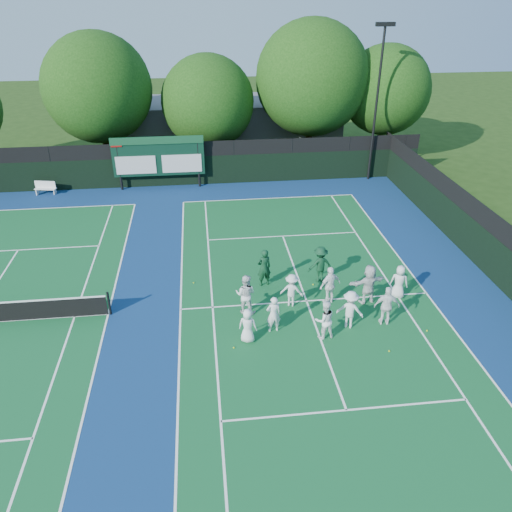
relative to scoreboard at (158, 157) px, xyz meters
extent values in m
plane|color=#1F3A10|center=(7.01, -15.59, -2.19)|extent=(120.00, 120.00, 0.00)
cube|color=navy|center=(1.01, -14.59, -2.19)|extent=(34.00, 32.00, 0.01)
cube|color=#125829|center=(7.01, -14.59, -2.18)|extent=(10.97, 23.77, 0.00)
cube|color=white|center=(7.01, -2.70, -2.18)|extent=(10.97, 0.08, 0.00)
cube|color=white|center=(1.53, -14.59, -2.18)|extent=(0.08, 23.77, 0.00)
cube|color=white|center=(12.50, -14.59, -2.18)|extent=(0.08, 23.77, 0.00)
cube|color=white|center=(2.90, -14.59, -2.18)|extent=(0.08, 23.77, 0.00)
cube|color=white|center=(11.13, -14.59, -2.18)|extent=(0.08, 23.77, 0.00)
cube|color=white|center=(7.01, -20.99, -2.18)|extent=(8.23, 0.08, 0.00)
cube|color=white|center=(7.01, -8.19, -2.18)|extent=(8.23, 0.08, 0.00)
cube|color=white|center=(7.01, -14.59, -2.18)|extent=(0.08, 12.80, 0.00)
cube|color=white|center=(-6.99, -2.70, -2.18)|extent=(10.97, 0.08, 0.00)
cube|color=white|center=(-1.50, -14.59, -2.18)|extent=(0.08, 23.77, 0.00)
cube|color=white|center=(-2.87, -14.59, -2.18)|extent=(0.08, 23.77, 0.00)
cube|color=white|center=(-6.99, -8.19, -2.18)|extent=(8.23, 0.08, 0.00)
cube|color=black|center=(1.01, 0.41, -1.19)|extent=(34.00, 0.08, 2.00)
cube|color=black|center=(1.01, 0.41, 0.31)|extent=(34.00, 0.05, 1.00)
cube|color=black|center=(16.01, -14.59, -1.19)|extent=(0.08, 32.00, 2.00)
cylinder|color=black|center=(-2.59, 0.01, -0.44)|extent=(0.16, 0.16, 3.50)
cylinder|color=black|center=(2.61, 0.01, -0.44)|extent=(0.16, 0.16, 3.50)
cube|color=black|center=(0.01, 0.01, 0.01)|extent=(6.00, 0.15, 2.60)
cube|color=#144627|center=(0.01, -0.09, 1.11)|extent=(6.00, 0.05, 0.50)
cube|color=silver|center=(-1.49, -0.09, -0.49)|extent=(2.60, 0.04, 1.20)
cube|color=silver|center=(1.51, -0.09, -0.49)|extent=(2.60, 0.04, 1.20)
cube|color=#9A100C|center=(-2.59, -0.09, 1.01)|extent=(0.70, 0.04, 0.50)
cube|color=slate|center=(5.01, 8.41, -0.19)|extent=(18.00, 6.00, 4.00)
cylinder|color=black|center=(14.51, 0.11, 2.81)|extent=(0.16, 0.16, 10.00)
cube|color=black|center=(14.51, 0.11, 7.81)|extent=(1.20, 0.30, 0.25)
cylinder|color=black|center=(-1.39, -14.59, -1.64)|extent=(0.10, 0.10, 1.10)
cube|color=white|center=(-7.45, -0.29, -1.80)|extent=(1.43, 0.64, 0.06)
cube|color=white|center=(-7.45, -0.15, -1.54)|extent=(1.37, 0.33, 0.46)
cube|color=white|center=(-8.01, -0.29, -2.01)|extent=(0.12, 0.33, 0.37)
cube|color=white|center=(-6.90, -0.29, -2.01)|extent=(0.12, 0.33, 0.37)
cylinder|color=black|center=(-3.95, 3.91, -0.61)|extent=(0.44, 0.44, 3.15)
sphere|color=#153B0D|center=(-3.95, 3.91, 3.73)|extent=(7.39, 7.39, 7.39)
sphere|color=#153B0D|center=(-3.35, 4.21, 2.99)|extent=(5.17, 5.17, 5.17)
cylinder|color=black|center=(3.50, 3.91, -1.01)|extent=(0.44, 0.44, 2.36)
sphere|color=#153B0D|center=(3.50, 3.91, 2.63)|extent=(6.56, 6.56, 6.56)
sphere|color=#153B0D|center=(4.10, 4.21, 1.98)|extent=(4.59, 4.59, 4.59)
cylinder|color=black|center=(10.94, 3.91, -0.56)|extent=(0.44, 0.44, 3.27)
sphere|color=#153B0D|center=(10.94, 3.91, 4.09)|extent=(8.03, 8.03, 8.03)
sphere|color=#153B0D|center=(11.54, 4.21, 3.29)|extent=(5.62, 5.62, 5.62)
cylinder|color=black|center=(16.48, 3.91, -0.72)|extent=(0.44, 0.44, 2.95)
sphere|color=#153B0D|center=(16.48, 3.91, 3.17)|extent=(6.43, 6.43, 6.43)
sphere|color=#153B0D|center=(17.08, 4.21, 2.53)|extent=(4.50, 4.50, 4.50)
sphere|color=#CCE01A|center=(3.59, -17.42, -2.16)|extent=(0.07, 0.07, 0.07)
sphere|color=#CCE01A|center=(10.44, -14.96, -2.16)|extent=(0.07, 0.07, 0.07)
sphere|color=#CCE01A|center=(9.43, -18.30, -2.16)|extent=(0.07, 0.07, 0.07)
sphere|color=#CCE01A|center=(2.10, -12.53, -2.16)|extent=(0.07, 0.07, 0.07)
sphere|color=#CCE01A|center=(7.58, -13.33, -2.16)|extent=(0.07, 0.07, 0.07)
sphere|color=#CCE01A|center=(11.37, -17.26, -2.16)|extent=(0.07, 0.07, 0.07)
imported|color=white|center=(4.17, -17.02, -1.46)|extent=(0.82, 0.65, 1.46)
imported|color=white|center=(5.25, -16.51, -1.38)|extent=(0.63, 0.46, 1.61)
imported|color=white|center=(7.16, -17.12, -1.36)|extent=(0.89, 0.74, 1.65)
imported|color=white|center=(8.33, -16.58, -1.36)|extent=(1.23, 1.00, 1.66)
imported|color=white|center=(9.85, -16.55, -1.32)|extent=(1.07, 0.56, 1.74)
imported|color=silver|center=(4.28, -15.08, -1.29)|extent=(1.05, 0.94, 1.80)
imported|color=silver|center=(6.28, -14.79, -1.43)|extent=(1.10, 0.84, 1.51)
imported|color=white|center=(7.95, -14.79, -1.31)|extent=(1.12, 0.80, 1.77)
imported|color=silver|center=(9.61, -14.94, -1.28)|extent=(1.77, 0.90, 1.82)
imported|color=white|center=(11.07, -14.71, -1.40)|extent=(0.91, 0.77, 1.57)
imported|color=#0F381F|center=(5.33, -13.02, -1.28)|extent=(0.76, 0.59, 1.83)
imported|color=#0F391F|center=(7.94, -12.98, -1.30)|extent=(1.25, 0.87, 1.77)
camera|label=1|loc=(2.69, -32.39, 10.12)|focal=35.00mm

